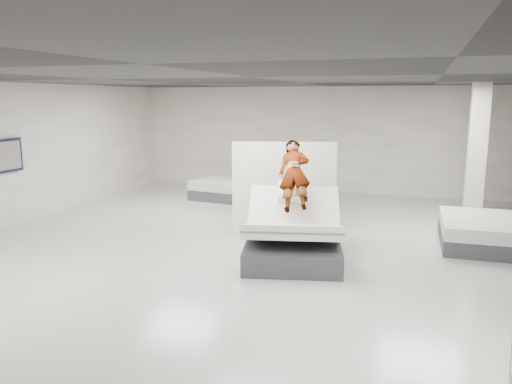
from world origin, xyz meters
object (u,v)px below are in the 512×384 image
hero_bed (293,236)px  wall_poster (5,156)px  flat_bed_right_far (482,232)px  divider_panel (284,189)px  person (294,186)px  column (477,153)px  remote (306,199)px  flat_bed_left_far (231,189)px

hero_bed → wall_poster: wall_poster is taller
flat_bed_right_far → wall_poster: size_ratio=2.14×
hero_bed → divider_panel: divider_panel is taller
person → column: column is taller
person → remote: bearing=-57.8°
remote → flat_bed_right_far: 3.72m
flat_bed_right_far → person: bearing=-154.3°
remote → column: bearing=40.8°
hero_bed → column: 5.52m
flat_bed_left_far → wall_poster: (-3.58, -4.47, 1.33)m
divider_panel → hero_bed: bearing=-84.7°
remote → flat_bed_left_far: remote is taller
person → column: size_ratio=0.49×
person → wall_poster: bearing=167.5°
hero_bed → remote: (0.22, 0.02, 0.69)m
flat_bed_left_far → remote: bearing=-55.4°
hero_bed → flat_bed_left_far: (-3.03, 4.72, -0.15)m
flat_bed_right_far → column: size_ratio=0.64×
hero_bed → flat_bed_left_far: 5.61m
flat_bed_right_far → column: bearing=89.6°
remote → divider_panel: 1.73m
divider_panel → person: bearing=-82.8°
remote → flat_bed_right_far: bearing=18.8°
remote → divider_panel: divider_panel is taller
wall_poster → flat_bed_right_far: bearing=9.6°
divider_panel → flat_bed_right_far: (3.90, 0.40, -0.71)m
remote → flat_bed_left_far: 5.78m
flat_bed_right_far → flat_bed_left_far: size_ratio=0.94×
hero_bed → divider_panel: (-0.60, 1.53, 0.56)m
divider_panel → flat_bed_left_far: size_ratio=1.00×
hero_bed → divider_panel: bearing=111.2°
person → column: bearing=36.3°
column → person: bearing=-130.7°
flat_bed_right_far → remote: bearing=-148.2°
flat_bed_left_far → divider_panel: bearing=-52.6°
person → divider_panel: (-0.52, 1.23, -0.30)m
person → remote: (0.29, -0.29, -0.17)m
person → flat_bed_right_far: person is taller
divider_panel → remote: bearing=-77.6°
remote → column: (3.10, 4.24, 0.49)m
divider_panel → flat_bed_left_far: (-2.43, 3.19, -0.71)m
divider_panel → flat_bed_left_far: divider_panel is taller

